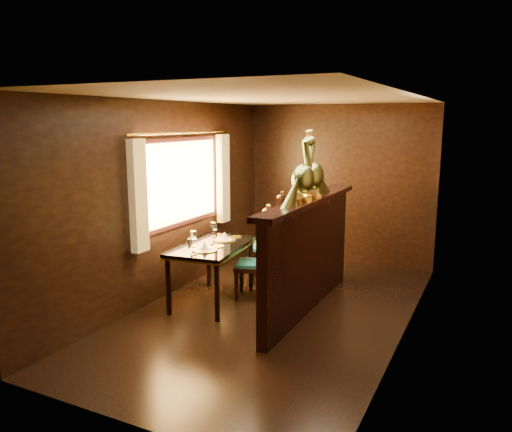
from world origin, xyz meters
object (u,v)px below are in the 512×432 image
at_px(chair_right, 275,235).
at_px(peacock_left, 303,166).
at_px(dining_table, 212,250).
at_px(chair_left, 261,251).
at_px(peacock_right, 314,164).

xyz_separation_m(chair_right, peacock_left, (0.81, -1.07, 1.10)).
bearing_deg(dining_table, peacock_left, -3.67).
xyz_separation_m(chair_left, chair_right, (-0.13, 0.73, 0.03)).
bearing_deg(peacock_left, peacock_right, 90.00).
bearing_deg(peacock_right, chair_right, 137.96).
bearing_deg(peacock_left, dining_table, -176.83).
distance_m(dining_table, chair_right, 1.19).
relative_size(chair_left, peacock_left, 1.52).
height_order(dining_table, peacock_left, peacock_left).
distance_m(dining_table, peacock_right, 1.64).
height_order(peacock_left, peacock_right, peacock_left).
xyz_separation_m(dining_table, chair_right, (0.35, 1.14, -0.01)).
relative_size(dining_table, peacock_left, 1.69).
bearing_deg(peacock_right, chair_left, 179.80).
relative_size(chair_left, chair_right, 0.95).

